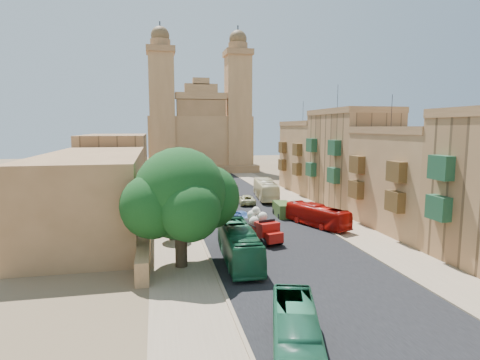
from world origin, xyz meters
name	(u,v)px	position (x,y,z in m)	size (l,w,h in m)	color
ground	(310,275)	(0.00, 0.00, 0.00)	(260.00, 260.00, 0.00)	brown
road_surface	(234,203)	(0.00, 30.00, 0.01)	(14.00, 140.00, 0.01)	black
sidewalk_east	(295,201)	(9.50, 30.00, 0.01)	(5.00, 140.00, 0.01)	#8D765C
sidewalk_west	(170,206)	(-9.50, 30.00, 0.01)	(5.00, 140.00, 0.01)	#8D765C
kerb_east	(279,201)	(7.00, 30.00, 0.06)	(0.25, 140.00, 0.12)	#8D765C
kerb_west	(187,205)	(-7.00, 30.00, 0.06)	(0.25, 140.00, 0.12)	#8D765C
townhouse_b	(411,178)	(15.95, 11.00, 5.66)	(9.00, 14.00, 14.90)	#976C44
townhouse_c	(351,158)	(15.95, 25.00, 6.91)	(9.00, 14.00, 17.40)	#A07349
townhouse_d	(313,156)	(15.95, 39.00, 6.16)	(9.00, 14.00, 15.90)	#976C44
west_wall	(147,215)	(-12.50, 20.00, 0.90)	(1.00, 40.00, 1.80)	#976C44
west_building_low	(94,192)	(-18.00, 18.00, 4.20)	(10.00, 28.00, 8.40)	brown
west_building_mid	(116,164)	(-18.00, 44.00, 5.00)	(10.00, 22.00, 10.00)	#A07349
church	(199,134)	(0.00, 78.61, 9.52)	(28.00, 22.50, 36.30)	#976C44
ficus_tree	(181,197)	(-9.41, 4.01, 5.71)	(9.67, 8.90, 9.67)	#34271A
street_tree_a	(171,212)	(-10.00, 12.00, 2.88)	(2.81, 2.81, 4.32)	#34271A
street_tree_b	(167,188)	(-10.00, 24.00, 3.44)	(3.35, 3.35, 5.15)	#34271A
street_tree_c	(165,180)	(-10.00, 36.00, 3.01)	(2.93, 2.93, 4.51)	#34271A
street_tree_d	(163,171)	(-10.00, 48.00, 3.20)	(3.11, 3.11, 4.79)	#34271A
red_truck	(260,226)	(-1.32, 9.94, 1.44)	(3.54, 5.93, 3.28)	#A0110C
olive_pickup	(283,210)	(4.30, 20.00, 0.84)	(2.12, 4.26, 1.72)	#37521E
bus_green_south	(296,341)	(-5.13, -11.00, 1.27)	(2.13, 9.09, 2.53)	#216143
bus_green_north	(239,244)	(-4.69, 4.27, 1.47)	(2.47, 10.58, 2.95)	#1A5736
bus_red_east	(317,216)	(6.50, 14.30, 1.23)	(2.07, 8.85, 2.46)	#A60E08
bus_cream_east	(266,189)	(5.51, 32.52, 1.53)	(2.58, 11.02, 3.07)	beige
car_blue_a	(242,215)	(-1.12, 19.21, 0.55)	(1.29, 3.21, 1.09)	#4B77C0
car_white_a	(225,196)	(-0.74, 33.65, 0.54)	(1.14, 3.28, 1.08)	silver
car_cream	(246,200)	(1.59, 28.89, 0.69)	(2.29, 4.96, 1.38)	#BDBA84
car_dkblue	(195,185)	(-4.42, 45.77, 0.62)	(1.73, 4.26, 1.24)	#15134B
car_white_b	(232,185)	(2.32, 43.74, 0.67)	(1.59, 3.95, 1.35)	beige
car_blue_b	(208,180)	(-1.03, 52.15, 0.61)	(1.29, 3.70, 1.22)	#2C6795
pedestrian_a	(328,220)	(7.50, 13.54, 0.80)	(0.59, 0.38, 1.60)	#29272D
pedestrian_c	(318,210)	(8.55, 18.99, 0.88)	(1.03, 0.43, 1.75)	#38393D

